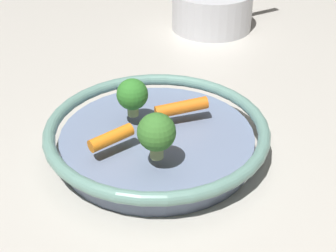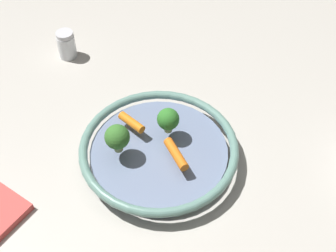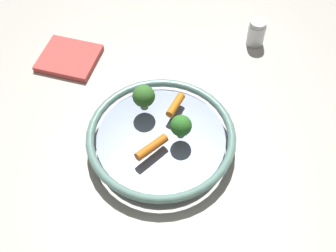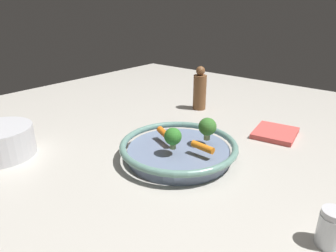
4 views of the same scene
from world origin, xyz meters
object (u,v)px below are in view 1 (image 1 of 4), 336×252
at_px(baby_carrot_center, 109,136).
at_px(baby_carrot_near_rim, 182,108).
at_px(broccoli_floret_edge, 132,95).
at_px(broccoli_floret_mid, 157,133).
at_px(saucepan, 212,10).
at_px(serving_bowl, 157,137).

bearing_deg(baby_carrot_center, baby_carrot_near_rim, -92.18).
bearing_deg(broccoli_floret_edge, broccoli_floret_mid, 159.97).
distance_m(baby_carrot_near_rim, broccoli_floret_edge, 0.07).
distance_m(baby_carrot_center, broccoli_floret_edge, 0.07).
bearing_deg(saucepan, baby_carrot_center, 122.12).
bearing_deg(broccoli_floret_mid, serving_bowl, -38.23).
xyz_separation_m(broccoli_floret_edge, broccoli_floret_mid, (-0.09, 0.03, 0.00)).
relative_size(broccoli_floret_edge, broccoli_floret_mid, 0.90).
relative_size(serving_bowl, baby_carrot_near_rim, 4.13).
relative_size(baby_carrot_center, baby_carrot_near_rim, 0.81).
bearing_deg(serving_bowl, baby_carrot_center, 86.95).
bearing_deg(saucepan, broccoli_floret_mid, 129.27).
bearing_deg(baby_carrot_near_rim, broccoli_floret_edge, 54.77).
distance_m(baby_carrot_center, baby_carrot_near_rim, 0.11).
bearing_deg(serving_bowl, broccoli_floret_edge, 16.43).
bearing_deg(baby_carrot_center, broccoli_floret_mid, -157.67).
height_order(baby_carrot_center, baby_carrot_near_rim, baby_carrot_near_rim).
relative_size(baby_carrot_center, saucepan, 0.24).
relative_size(baby_carrot_center, broccoli_floret_mid, 1.00).
xyz_separation_m(baby_carrot_center, saucepan, (0.26, -0.42, -0.01)).
height_order(baby_carrot_center, broccoli_floret_edge, broccoli_floret_edge).
bearing_deg(baby_carrot_near_rim, baby_carrot_center, 87.82).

